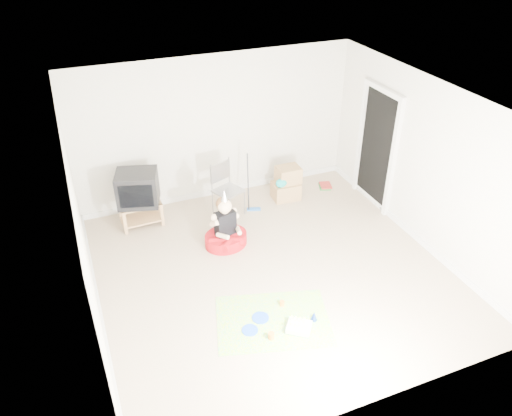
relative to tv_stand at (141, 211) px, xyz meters
name	(u,v)px	position (x,y,z in m)	size (l,w,h in m)	color
ground	(272,271)	(1.55, -1.98, -0.25)	(5.00, 5.00, 0.00)	tan
doorway_recess	(377,150)	(4.03, -0.78, 0.77)	(0.02, 0.90, 2.05)	black
tv_stand	(141,211)	(0.00, 0.00, 0.00)	(0.69, 0.44, 0.42)	#AD7E4E
crt_tv	(138,188)	(0.00, 0.00, 0.45)	(0.65, 0.54, 0.56)	black
folding_chair	(228,191)	(1.47, -0.26, 0.22)	(0.57, 0.56, 0.97)	gray
cardboard_boxes	(287,184)	(2.64, -0.12, 0.04)	(0.51, 0.39, 0.61)	#AA8352
floor_mop	(254,197)	(1.93, -0.29, 0.01)	(0.26, 0.32, 0.99)	blue
book_pile	(325,186)	(3.51, -0.04, -0.22)	(0.30, 0.33, 0.06)	#246E2B
seated_woman	(226,233)	(1.13, -1.08, -0.04)	(0.81, 0.81, 1.00)	#B21016
party_mat	(273,320)	(1.15, -2.92, -0.25)	(1.48, 1.07, 0.01)	#E8319B
birthday_cake	(299,328)	(1.39, -3.20, -0.21)	(0.39, 0.38, 0.15)	white
blue_plate_near	(260,318)	(1.01, -2.83, -0.24)	(0.23, 0.23, 0.01)	blue
blue_plate_far	(250,330)	(0.80, -2.98, -0.24)	(0.21, 0.21, 0.01)	blue
orange_cup_near	(282,303)	(1.37, -2.71, -0.21)	(0.06, 0.06, 0.07)	orange
orange_cup_far	(271,336)	(1.00, -3.20, -0.20)	(0.08, 0.08, 0.09)	orange
blue_party_hat	(314,316)	(1.65, -3.12, -0.18)	(0.09, 0.09, 0.14)	#183AAE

